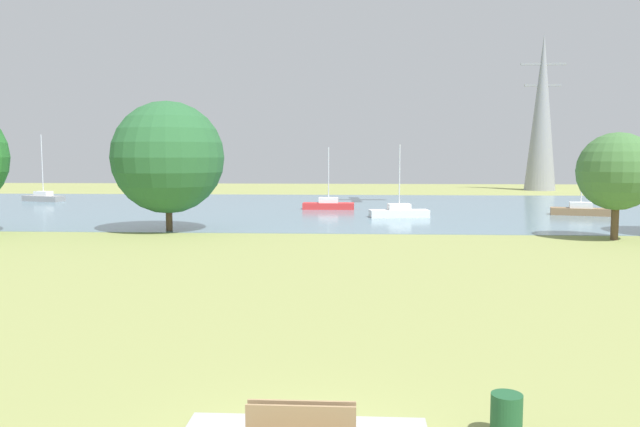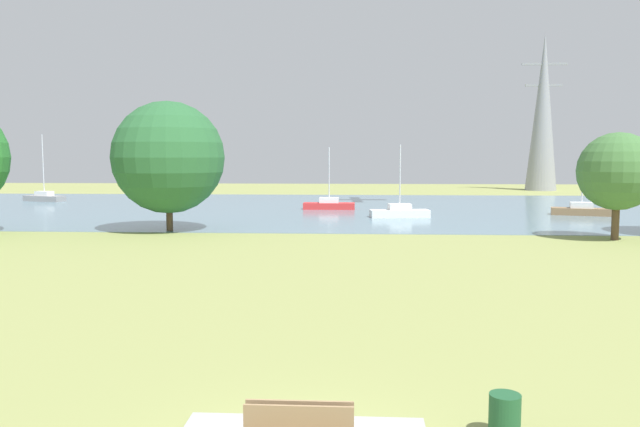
# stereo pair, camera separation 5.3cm
# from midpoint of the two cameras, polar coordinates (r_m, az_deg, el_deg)

# --- Properties ---
(ground_plane) EXTENTS (160.00, 160.00, 0.00)m
(ground_plane) POSITION_cam_midpoint_polar(r_m,az_deg,el_deg) (32.21, 1.63, -3.66)
(ground_plane) COLOR #8C9351
(bench_facing_water) EXTENTS (1.80, 0.48, 0.89)m
(bench_facing_water) POSITION_cam_midpoint_polar(r_m,az_deg,el_deg) (11.09, -1.75, -18.89)
(bench_facing_water) COLOR tan
(bench_facing_water) RESTS_ON concrete_pad
(litter_bin) EXTENTS (0.56, 0.56, 0.80)m
(litter_bin) POSITION_cam_midpoint_polar(r_m,az_deg,el_deg) (12.11, 16.55, -17.32)
(litter_bin) COLOR #1E512D
(litter_bin) RESTS_ON ground
(water_surface) EXTENTS (140.00, 40.00, 0.02)m
(water_surface) POSITION_cam_midpoint_polar(r_m,az_deg,el_deg) (60.02, 2.39, 0.51)
(water_surface) COLOR slate
(water_surface) RESTS_ON ground
(sailboat_red) EXTENTS (4.81, 1.52, 5.79)m
(sailboat_red) POSITION_cam_midpoint_polar(r_m,az_deg,el_deg) (58.41, 0.75, 0.82)
(sailboat_red) COLOR red
(sailboat_red) RESTS_ON water_surface
(sailboat_white) EXTENTS (4.97, 2.19, 5.90)m
(sailboat_white) POSITION_cam_midpoint_polar(r_m,az_deg,el_deg) (51.26, 7.21, 0.15)
(sailboat_white) COLOR white
(sailboat_white) RESTS_ON water_surface
(sailboat_brown) EXTENTS (5.03, 2.72, 5.37)m
(sailboat_brown) POSITION_cam_midpoint_polar(r_m,az_deg,el_deg) (56.98, 22.70, 0.29)
(sailboat_brown) COLOR brown
(sailboat_brown) RESTS_ON water_surface
(sailboat_gray) EXTENTS (5.03, 2.93, 7.31)m
(sailboat_gray) POSITION_cam_midpoint_polar(r_m,az_deg,el_deg) (75.19, -23.97, 1.38)
(sailboat_gray) COLOR gray
(sailboat_gray) RESTS_ON water_surface
(tree_east_far) EXTENTS (7.43, 7.43, 8.62)m
(tree_east_far) POSITION_cam_midpoint_polar(r_m,az_deg,el_deg) (42.65, -13.78, 5.00)
(tree_east_far) COLOR brown
(tree_east_far) RESTS_ON ground
(tree_mid_shore) EXTENTS (4.62, 4.62, 6.41)m
(tree_mid_shore) POSITION_cam_midpoint_polar(r_m,az_deg,el_deg) (40.92, 25.48, 3.48)
(tree_mid_shore) COLOR brown
(tree_mid_shore) RESTS_ON ground
(electricity_pylon) EXTENTS (6.40, 4.40, 22.61)m
(electricity_pylon) POSITION_cam_midpoint_polar(r_m,az_deg,el_deg) (96.35, 19.61, 8.75)
(electricity_pylon) COLOR gray
(electricity_pylon) RESTS_ON ground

